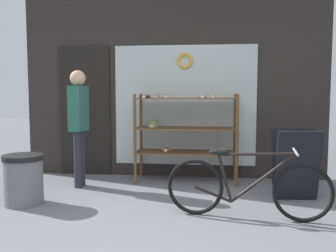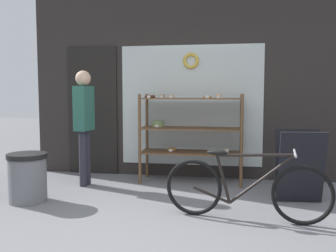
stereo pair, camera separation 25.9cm
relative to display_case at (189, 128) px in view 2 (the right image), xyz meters
name	(u,v)px [view 2 (the right image)]	position (x,y,z in m)	size (l,w,h in m)	color
ground_plane	(138,236)	(-0.21, -2.23, -0.83)	(30.00, 30.00, 0.00)	slate
storefront_facade	(176,70)	(-0.25, 0.39, 0.88)	(4.84, 0.13, 3.53)	#2D2826
display_case	(189,128)	(0.00, 0.00, 0.00)	(1.53, 0.51, 1.34)	brown
bicycle	(245,189)	(0.80, -1.59, -0.49)	(1.75, 0.46, 0.76)	black
sandwich_board	(300,166)	(1.48, -0.81, -0.38)	(0.58, 0.43, 0.89)	black
pedestrian	(84,118)	(-1.47, -0.48, 0.16)	(0.22, 0.34, 1.67)	#282833
trash_bin	(28,175)	(-1.84, -1.38, -0.50)	(0.48, 0.48, 0.61)	slate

